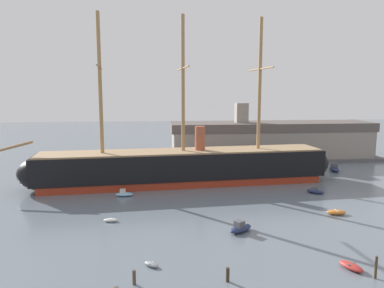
{
  "coord_description": "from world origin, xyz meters",
  "views": [
    {
      "loc": [
        -9.85,
        -27.06,
        18.97
      ],
      "look_at": [
        -3.48,
        34.85,
        9.81
      ],
      "focal_mm": 34.34,
      "sensor_mm": 36.0,
      "label": 1
    }
  ],
  "objects_px": {
    "motorboat_near_centre": "(240,228)",
    "motorboat_alongside_stern": "(315,191)",
    "mooring_piling_right_pair": "(228,275)",
    "dockside_warehouse_right": "(271,141)",
    "tall_ship": "(183,166)",
    "dinghy_foreground_right": "(351,266)",
    "motorboat_alongside_bow": "(124,194)",
    "mooring_piling_midwater": "(134,277)",
    "dinghy_mid_right": "(336,212)",
    "mooring_piling_nearest": "(376,267)",
    "dinghy_far_left": "(72,177)",
    "motorboat_distant_centre": "(194,163)",
    "motorboat_far_right": "(334,169)",
    "seagull_in_flight": "(212,105)",
    "dinghy_mid_left": "(111,220)",
    "dinghy_foreground_left": "(151,264)"
  },
  "relations": [
    {
      "from": "tall_ship",
      "to": "dinghy_mid_left",
      "type": "relative_size",
      "value": 33.89
    },
    {
      "from": "motorboat_distant_centre",
      "to": "dockside_warehouse_right",
      "type": "height_order",
      "value": "dockside_warehouse_right"
    },
    {
      "from": "dinghy_far_left",
      "to": "mooring_piling_midwater",
      "type": "height_order",
      "value": "mooring_piling_midwater"
    },
    {
      "from": "motorboat_alongside_bow",
      "to": "motorboat_distant_centre",
      "type": "height_order",
      "value": "motorboat_alongside_bow"
    },
    {
      "from": "dinghy_foreground_right",
      "to": "mooring_piling_midwater",
      "type": "height_order",
      "value": "mooring_piling_midwater"
    },
    {
      "from": "motorboat_near_centre",
      "to": "dockside_warehouse_right",
      "type": "xyz_separation_m",
      "value": [
        20.53,
        50.98,
        4.56
      ]
    },
    {
      "from": "tall_ship",
      "to": "motorboat_near_centre",
      "type": "bearing_deg",
      "value": -77.98
    },
    {
      "from": "mooring_piling_midwater",
      "to": "motorboat_alongside_bow",
      "type": "bearing_deg",
      "value": 96.4
    },
    {
      "from": "dinghy_mid_left",
      "to": "seagull_in_flight",
      "type": "bearing_deg",
      "value": -8.95
    },
    {
      "from": "motorboat_near_centre",
      "to": "motorboat_alongside_stern",
      "type": "xyz_separation_m",
      "value": [
        18.11,
        16.94,
        -0.11
      ]
    },
    {
      "from": "dinghy_far_left",
      "to": "motorboat_far_right",
      "type": "xyz_separation_m",
      "value": [
        60.1,
        0.63,
        0.43
      ]
    },
    {
      "from": "motorboat_distant_centre",
      "to": "mooring_piling_midwater",
      "type": "xyz_separation_m",
      "value": [
        -12.35,
        -58.37,
        0.31
      ]
    },
    {
      "from": "tall_ship",
      "to": "motorboat_alongside_bow",
      "type": "relative_size",
      "value": 21.56
    },
    {
      "from": "mooring_piling_nearest",
      "to": "motorboat_distant_centre",
      "type": "bearing_deg",
      "value": 101.33
    },
    {
      "from": "mooring_piling_nearest",
      "to": "dinghy_far_left",
      "type": "bearing_deg",
      "value": 130.32
    },
    {
      "from": "motorboat_alongside_bow",
      "to": "motorboat_distant_centre",
      "type": "bearing_deg",
      "value": 60.13
    },
    {
      "from": "motorboat_alongside_stern",
      "to": "dockside_warehouse_right",
      "type": "xyz_separation_m",
      "value": [
        2.41,
        34.05,
        4.66
      ]
    },
    {
      "from": "motorboat_near_centre",
      "to": "motorboat_alongside_stern",
      "type": "relative_size",
      "value": 1.24
    },
    {
      "from": "dinghy_mid_right",
      "to": "dockside_warehouse_right",
      "type": "relative_size",
      "value": 0.05
    },
    {
      "from": "dockside_warehouse_right",
      "to": "seagull_in_flight",
      "type": "xyz_separation_m",
      "value": [
        -24.01,
        -47.49,
        11.84
      ]
    },
    {
      "from": "dinghy_mid_left",
      "to": "motorboat_alongside_bow",
      "type": "bearing_deg",
      "value": 86.03
    },
    {
      "from": "tall_ship",
      "to": "mooring_piling_midwater",
      "type": "distance_m",
      "value": 39.59
    },
    {
      "from": "dinghy_far_left",
      "to": "mooring_piling_nearest",
      "type": "height_order",
      "value": "mooring_piling_nearest"
    },
    {
      "from": "dinghy_foreground_right",
      "to": "motorboat_far_right",
      "type": "bearing_deg",
      "value": 65.01
    },
    {
      "from": "dinghy_foreground_right",
      "to": "seagull_in_flight",
      "type": "height_order",
      "value": "seagull_in_flight"
    },
    {
      "from": "dinghy_foreground_right",
      "to": "motorboat_near_centre",
      "type": "xyz_separation_m",
      "value": [
        -9.36,
        11.44,
        0.23
      ]
    },
    {
      "from": "dinghy_mid_right",
      "to": "motorboat_alongside_bow",
      "type": "distance_m",
      "value": 35.88
    },
    {
      "from": "motorboat_alongside_stern",
      "to": "mooring_piling_right_pair",
      "type": "xyz_separation_m",
      "value": [
        -22.39,
        -29.55,
        0.28
      ]
    },
    {
      "from": "dinghy_far_left",
      "to": "motorboat_alongside_stern",
      "type": "bearing_deg",
      "value": -19.49
    },
    {
      "from": "dinghy_foreground_left",
      "to": "mooring_piling_right_pair",
      "type": "height_order",
      "value": "mooring_piling_right_pair"
    },
    {
      "from": "motorboat_alongside_bow",
      "to": "motorboat_alongside_stern",
      "type": "height_order",
      "value": "motorboat_alongside_bow"
    },
    {
      "from": "dinghy_mid_right",
      "to": "dockside_warehouse_right",
      "type": "height_order",
      "value": "dockside_warehouse_right"
    },
    {
      "from": "mooring_piling_nearest",
      "to": "dockside_warehouse_right",
      "type": "relative_size",
      "value": 0.04
    },
    {
      "from": "mooring_piling_nearest",
      "to": "dockside_warehouse_right",
      "type": "xyz_separation_m",
      "value": [
        9.76,
        64.54,
        3.93
      ]
    },
    {
      "from": "dinghy_far_left",
      "to": "mooring_piling_right_pair",
      "type": "distance_m",
      "value": 52.73
    },
    {
      "from": "dinghy_foreground_right",
      "to": "mooring_piling_nearest",
      "type": "relative_size",
      "value": 1.29
    },
    {
      "from": "mooring_piling_nearest",
      "to": "seagull_in_flight",
      "type": "distance_m",
      "value": 27.25
    },
    {
      "from": "dinghy_far_left",
      "to": "motorboat_far_right",
      "type": "distance_m",
      "value": 60.1
    },
    {
      "from": "dockside_warehouse_right",
      "to": "motorboat_near_centre",
      "type": "bearing_deg",
      "value": -111.93
    },
    {
      "from": "dinghy_foreground_right",
      "to": "motorboat_alongside_bow",
      "type": "relative_size",
      "value": 0.96
    },
    {
      "from": "motorboat_alongside_stern",
      "to": "motorboat_distant_centre",
      "type": "height_order",
      "value": "motorboat_alongside_stern"
    },
    {
      "from": "motorboat_far_right",
      "to": "mooring_piling_nearest",
      "type": "height_order",
      "value": "mooring_piling_nearest"
    },
    {
      "from": "tall_ship",
      "to": "dinghy_foreground_right",
      "type": "relative_size",
      "value": 22.47
    },
    {
      "from": "tall_ship",
      "to": "motorboat_distant_centre",
      "type": "height_order",
      "value": "tall_ship"
    },
    {
      "from": "dinghy_mid_right",
      "to": "seagull_in_flight",
      "type": "height_order",
      "value": "seagull_in_flight"
    },
    {
      "from": "mooring_piling_nearest",
      "to": "mooring_piling_right_pair",
      "type": "xyz_separation_m",
      "value": [
        -15.05,
        0.94,
        -0.46
      ]
    },
    {
      "from": "dinghy_foreground_left",
      "to": "mooring_piling_midwater",
      "type": "bearing_deg",
      "value": -114.53
    },
    {
      "from": "motorboat_distant_centre",
      "to": "dinghy_mid_right",
      "type": "bearing_deg",
      "value": -66.7
    },
    {
      "from": "motorboat_far_right",
      "to": "motorboat_near_centre",
      "type": "bearing_deg",
      "value": -131.78
    },
    {
      "from": "dinghy_mid_left",
      "to": "dinghy_far_left",
      "type": "relative_size",
      "value": 0.98
    }
  ]
}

